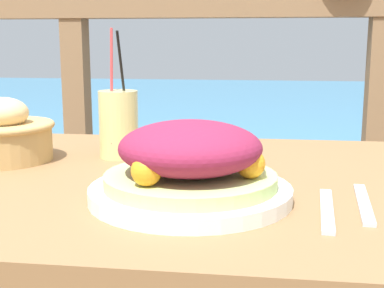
# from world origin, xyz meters

# --- Properties ---
(patio_table) EXTENTS (1.14, 0.72, 0.78)m
(patio_table) POSITION_xyz_m (0.00, 0.00, 0.66)
(patio_table) COLOR olive
(patio_table) RESTS_ON ground_plane
(railing_fence) EXTENTS (2.80, 0.08, 1.15)m
(railing_fence) POSITION_xyz_m (0.00, 0.77, 0.81)
(railing_fence) COLOR brown
(railing_fence) RESTS_ON ground_plane
(sea_backdrop) EXTENTS (12.00, 4.00, 0.54)m
(sea_backdrop) POSITION_xyz_m (0.00, 3.27, 0.27)
(sea_backdrop) COLOR teal
(sea_backdrop) RESTS_ON ground_plane
(salad_plate) EXTENTS (0.28, 0.28, 0.11)m
(salad_plate) POSITION_xyz_m (0.03, -0.12, 0.82)
(salad_plate) COLOR white
(salad_plate) RESTS_ON patio_table
(drink_glass) EXTENTS (0.07, 0.09, 0.24)m
(drink_glass) POSITION_xyz_m (-0.14, 0.13, 0.84)
(drink_glass) COLOR #DBCC7F
(drink_glass) RESTS_ON patio_table
(bread_basket) EXTENTS (0.19, 0.19, 0.12)m
(bread_basket) POSITION_xyz_m (-0.35, 0.08, 0.82)
(bread_basket) COLOR tan
(bread_basket) RESTS_ON patio_table
(fork) EXTENTS (0.03, 0.18, 0.00)m
(fork) POSITION_xyz_m (0.21, -0.15, 0.78)
(fork) COLOR silver
(fork) RESTS_ON patio_table
(knife) EXTENTS (0.03, 0.18, 0.00)m
(knife) POSITION_xyz_m (0.27, -0.12, 0.78)
(knife) COLOR silver
(knife) RESTS_ON patio_table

